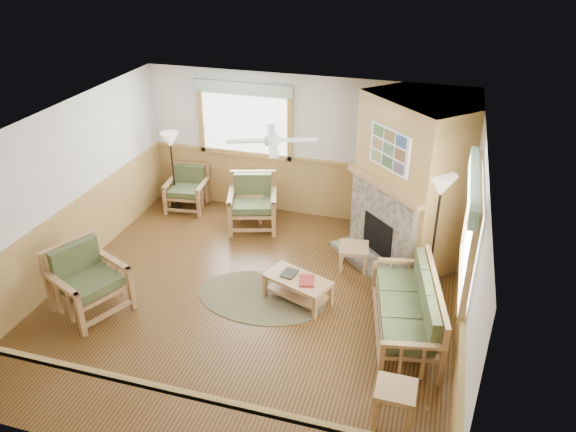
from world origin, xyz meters
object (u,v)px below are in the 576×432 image
(end_table_chairs, at_px, (253,205))
(end_table_sofa, at_px, (394,404))
(armchair_left, at_px, (89,281))
(armchair_back_left, at_px, (187,189))
(footstool, at_px, (353,257))
(floor_lamp_left, at_px, (173,170))
(floor_lamp_right, at_px, (435,231))
(coffee_table, at_px, (298,289))
(armchair_back_right, at_px, (253,203))
(sofa, at_px, (405,308))

(end_table_chairs, bearing_deg, end_table_sofa, -52.92)
(armchair_left, relative_size, end_table_sofa, 1.99)
(armchair_back_left, bearing_deg, footstool, -25.01)
(footstool, bearing_deg, armchair_back_left, 161.10)
(footstool, bearing_deg, floor_lamp_left, 162.32)
(floor_lamp_left, bearing_deg, armchair_back_left, 0.00)
(end_table_chairs, relative_size, end_table_sofa, 1.09)
(floor_lamp_left, relative_size, floor_lamp_right, 0.84)
(coffee_table, distance_m, end_table_sofa, 2.54)
(armchair_back_right, bearing_deg, end_table_sofa, -68.64)
(sofa, bearing_deg, end_table_chairs, -141.37)
(end_table_chairs, bearing_deg, floor_lamp_left, 178.87)
(armchair_back_left, xyz_separation_m, armchair_back_right, (1.48, -0.34, 0.07))
(armchair_back_left, relative_size, end_table_chairs, 1.50)
(floor_lamp_left, xyz_separation_m, floor_lamp_right, (5.02, -1.28, 0.15))
(sofa, distance_m, armchair_back_right, 3.82)
(armchair_left, height_order, coffee_table, armchair_left)
(floor_lamp_right, bearing_deg, footstool, 176.74)
(footstool, bearing_deg, armchair_left, -147.63)
(armchair_back_left, distance_m, coffee_table, 3.72)
(footstool, bearing_deg, end_table_chairs, 151.31)
(sofa, xyz_separation_m, floor_lamp_right, (0.25, 1.39, 0.48))
(armchair_back_right, distance_m, floor_lamp_right, 3.44)
(end_table_chairs, xyz_separation_m, floor_lamp_left, (-1.64, 0.03, 0.50))
(armchair_left, height_order, floor_lamp_right, floor_lamp_right)
(armchair_back_right, relative_size, end_table_chairs, 1.74)
(sofa, distance_m, end_table_chairs, 4.09)
(armchair_back_left, bearing_deg, end_table_sofa, -49.02)
(footstool, xyz_separation_m, floor_lamp_left, (-3.80, 1.21, 0.58))
(armchair_left, xyz_separation_m, floor_lamp_right, (4.67, 2.12, 0.43))
(footstool, height_order, floor_lamp_left, floor_lamp_left)
(sofa, distance_m, footstool, 1.77)
(coffee_table, relative_size, footstool, 2.11)
(end_table_chairs, bearing_deg, coffee_table, -56.56)
(armchair_back_left, height_order, end_table_chairs, armchair_back_left)
(sofa, relative_size, floor_lamp_right, 1.04)
(armchair_back_right, height_order, end_table_sofa, armchair_back_right)
(floor_lamp_left, distance_m, floor_lamp_right, 5.18)
(coffee_table, bearing_deg, floor_lamp_left, 164.45)
(armchair_back_right, height_order, floor_lamp_right, floor_lamp_right)
(armchair_back_right, bearing_deg, armchair_back_left, 150.32)
(end_table_chairs, height_order, floor_lamp_right, floor_lamp_right)
(sofa, xyz_separation_m, end_table_sofa, (0.06, -1.57, -0.19))
(end_table_sofa, relative_size, floor_lamp_right, 0.27)
(armchair_back_right, bearing_deg, end_table_chairs, 91.57)
(end_table_sofa, distance_m, floor_lamp_left, 6.44)
(coffee_table, distance_m, floor_lamp_right, 2.26)
(armchair_back_right, distance_m, end_table_chairs, 0.38)
(armchair_left, height_order, end_table_sofa, armchair_left)
(footstool, height_order, floor_lamp_right, floor_lamp_right)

